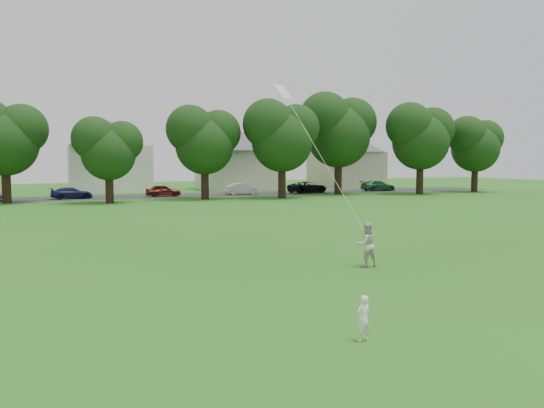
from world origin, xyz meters
name	(u,v)px	position (x,y,z in m)	size (l,w,h in m)	color
ground	(315,292)	(0.00, 0.00, 0.00)	(160.00, 160.00, 0.00)	#266216
street	(121,197)	(0.00, 42.00, 0.01)	(90.00, 7.00, 0.01)	#2D2D30
toddler	(363,318)	(-0.95, -3.89, 0.47)	(0.34, 0.22, 0.93)	white
older_boy	(367,245)	(3.26, 2.47, 0.76)	(0.74, 0.58, 1.52)	beige
kite	(320,155)	(2.99, 5.38, 3.84)	(0.98, 3.35, 8.02)	white
tree_row	(194,131)	(5.94, 35.72, 6.41)	(81.67, 9.31, 11.20)	black
parked_cars	(144,191)	(2.14, 41.00, 0.62)	(64.06, 2.70, 1.28)	black
house_row	(113,151)	(0.48, 52.00, 4.75)	(76.85, 13.99, 9.81)	white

